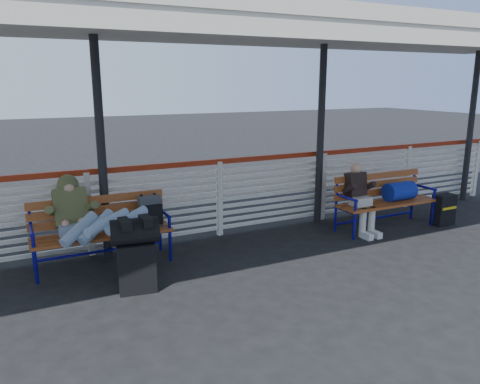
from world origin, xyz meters
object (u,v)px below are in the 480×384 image
companion_person (360,197)px  traveler_man (94,220)px  bench_left (114,221)px  luggage_stack (136,252)px  bench_right (390,194)px  suitcase_side (444,210)px

companion_person → traveler_man: bearing=178.4°
bench_left → companion_person: companion_person is taller
luggage_stack → companion_person: size_ratio=0.78×
bench_right → traveler_man: size_ratio=1.10×
bench_left → bench_right: size_ratio=1.00×
luggage_stack → suitcase_side: 5.40m
bench_right → luggage_stack: bearing=-172.5°
luggage_stack → companion_person: companion_person is taller
luggage_stack → traveler_man: size_ratio=0.54×
luggage_stack → companion_person: (3.79, 0.57, 0.11)m
luggage_stack → suitcase_side: (5.39, 0.27, -0.22)m
luggage_stack → suitcase_side: size_ratio=1.66×
companion_person → suitcase_side: (1.60, -0.30, -0.33)m
luggage_stack → traveler_man: bearing=124.5°
bench_right → traveler_man: bearing=178.8°
luggage_stack → traveler_man: (-0.35, 0.69, 0.24)m
traveler_man → companion_person: size_ratio=1.43×
bench_right → companion_person: 0.66m
bench_right → suitcase_side: 1.04m
bench_right → companion_person: size_ratio=1.57×
companion_person → suitcase_side: 1.66m
bench_left → companion_person: 3.85m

